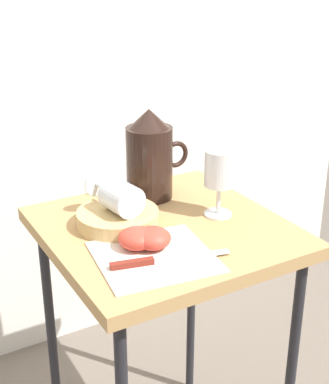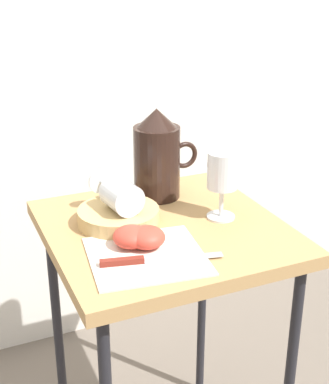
% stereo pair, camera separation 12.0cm
% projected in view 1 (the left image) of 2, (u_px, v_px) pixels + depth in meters
% --- Properties ---
extents(curtain_drape, '(2.40, 0.03, 2.20)m').
position_uv_depth(curtain_drape, '(48.00, 18.00, 1.63)').
color(curtain_drape, silver).
rests_on(curtain_drape, ground_plane).
extents(table, '(0.51, 0.51, 0.72)m').
position_uv_depth(table, '(164.00, 256.00, 1.26)').
color(table, '#AD8451').
rests_on(table, ground_plane).
extents(linen_napkin, '(0.25, 0.24, 0.00)m').
position_uv_depth(linen_napkin, '(154.00, 257.00, 1.10)').
color(linen_napkin, silver).
rests_on(linen_napkin, table).
extents(basket_tray, '(0.18, 0.18, 0.03)m').
position_uv_depth(basket_tray, '(118.00, 218.00, 1.23)').
color(basket_tray, tan).
rests_on(basket_tray, table).
extents(pitcher, '(0.16, 0.11, 0.22)m').
position_uv_depth(pitcher, '(150.00, 162.00, 1.35)').
color(pitcher, black).
rests_on(pitcher, table).
extents(wine_glass_upright, '(0.07, 0.07, 0.16)m').
position_uv_depth(wine_glass_upright, '(220.00, 172.00, 1.24)').
color(wine_glass_upright, silver).
rests_on(wine_glass_upright, table).
extents(wine_glass_tipped_near, '(0.09, 0.15, 0.07)m').
position_uv_depth(wine_glass_tipped_near, '(120.00, 197.00, 1.20)').
color(wine_glass_tipped_near, silver).
rests_on(wine_glass_tipped_near, basket_tray).
extents(apple_half_left, '(0.08, 0.08, 0.04)m').
position_uv_depth(apple_half_left, '(137.00, 238.00, 1.12)').
color(apple_half_left, '#CC3D2D').
rests_on(apple_half_left, linen_napkin).
extents(apple_half_right, '(0.08, 0.08, 0.04)m').
position_uv_depth(apple_half_right, '(152.00, 238.00, 1.13)').
color(apple_half_right, '#CC3D2D').
rests_on(apple_half_right, linen_napkin).
extents(knife, '(0.24, 0.07, 0.01)m').
position_uv_depth(knife, '(153.00, 261.00, 1.07)').
color(knife, silver).
rests_on(knife, linen_napkin).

